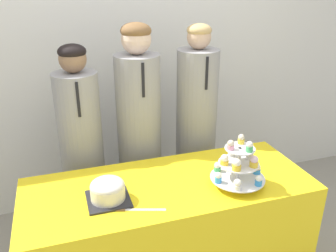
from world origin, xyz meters
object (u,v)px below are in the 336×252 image
cupcake_stand (239,165)px  student_2 (196,136)px  student_1 (140,142)px  student_0 (83,157)px  cake_knife (127,210)px  round_cake (108,190)px

cupcake_stand → student_2: 0.73m
student_1 → student_2: size_ratio=1.01×
student_0 → student_1: bearing=0.0°
student_0 → student_2: student_2 is taller
cupcake_stand → student_1: size_ratio=0.19×
cake_knife → student_2: 1.02m
cupcake_stand → student_1: student_1 is taller
cake_knife → student_1: student_1 is taller
round_cake → student_0: bearing=96.7°
cake_knife → student_0: (-0.15, 0.76, -0.06)m
cupcake_stand → student_2: bearing=86.6°
cupcake_stand → student_0: bearing=137.7°
student_2 → round_cake: bearing=-139.7°
cake_knife → student_0: 0.78m
round_cake → student_2: (0.76, 0.64, -0.08)m
round_cake → cake_knife: size_ratio=0.78×
cake_knife → student_2: size_ratio=0.18×
cupcake_stand → round_cake: bearing=174.0°
student_0 → student_1: student_1 is taller
student_0 → student_2: (0.83, 0.00, 0.04)m
round_cake → cake_knife: (0.07, -0.12, -0.06)m
student_0 → student_1: 0.41m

